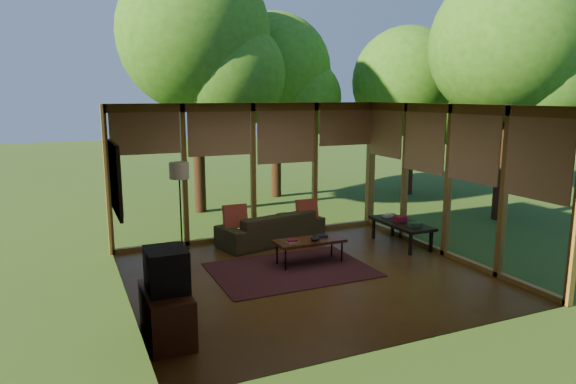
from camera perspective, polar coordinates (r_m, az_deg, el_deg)
name	(u,v)px	position (r m, az deg, el deg)	size (l,w,h in m)	color
floor	(308,276)	(8.32, 2.24, -9.29)	(5.50, 5.50, 0.00)	brown
ceiling	(309,105)	(7.82, 2.38, 9.64)	(5.50, 5.50, 0.00)	silver
wall_left	(124,209)	(7.20, -17.73, -1.78)	(0.04, 5.00, 2.70)	beige
wall_front	(408,232)	(5.88, 13.17, -4.30)	(5.50, 0.04, 2.70)	beige
window_wall_back	(253,172)	(10.23, -3.89, 2.28)	(5.50, 0.12, 2.70)	olive
window_wall_right	(448,181)	(9.49, 17.39, 1.15)	(0.12, 5.00, 2.70)	olive
exterior_lawn	(409,175)	(19.10, 13.28, 1.82)	(40.00, 40.00, 0.00)	#35551F
tree_nw	(194,36)	(12.78, -10.35, 16.70)	(3.62, 3.62, 6.04)	#351E13
tree_ne	(275,70)	(14.55, -1.51, 13.36)	(3.10, 3.10, 5.08)	#351E13
tree_se	(507,46)	(12.61, 23.13, 14.73)	(3.36, 3.36, 5.61)	#351E13
tree_far	(407,82)	(15.14, 13.08, 11.78)	(3.08, 3.08, 4.75)	#351E13
rug	(291,270)	(8.57, 0.33, -8.63)	(2.57, 1.82, 0.01)	maroon
sofa	(271,227)	(10.04, -1.88, -3.94)	(2.10, 0.82, 0.61)	#3A341D
pillow_left	(235,217)	(9.68, -5.90, -2.75)	(0.44, 0.15, 0.44)	maroon
pillow_right	(307,210)	(10.23, 2.12, -2.02)	(0.42, 0.14, 0.42)	maroon
ct_book_lower	(292,242)	(8.58, 0.47, -5.57)	(0.18, 0.13, 0.03)	beige
ct_book_upper	(292,240)	(8.57, 0.47, -5.38)	(0.16, 0.12, 0.03)	maroon
ct_book_side	(321,236)	(8.95, 3.64, -4.90)	(0.21, 0.16, 0.03)	black
ct_bowl	(315,239)	(8.70, 3.02, -5.21)	(0.16, 0.16, 0.07)	black
media_cabinet	(167,314)	(6.38, -13.33, -13.09)	(0.50, 1.00, 0.60)	#4F2415
television	(166,270)	(6.19, -13.37, -8.39)	(0.45, 0.55, 0.50)	black
console_book_a	(415,225)	(9.76, 13.90, -3.54)	(0.22, 0.16, 0.08)	#2D4F3E
console_book_b	(400,219)	(10.10, 12.34, -2.93)	(0.22, 0.16, 0.10)	maroon
console_book_c	(388,216)	(10.42, 11.04, -2.59)	(0.20, 0.14, 0.05)	beige
floor_lamp	(179,176)	(9.53, -11.99, 1.79)	(0.36, 0.36, 1.65)	black
coffee_table	(310,242)	(8.78, 2.43, -5.52)	(1.20, 0.50, 0.43)	#4F2415
side_console	(401,224)	(10.09, 12.49, -3.52)	(0.60, 1.40, 0.46)	black
wall_painting	(115,179)	(8.54, -18.63, 1.43)	(0.06, 1.35, 1.15)	black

